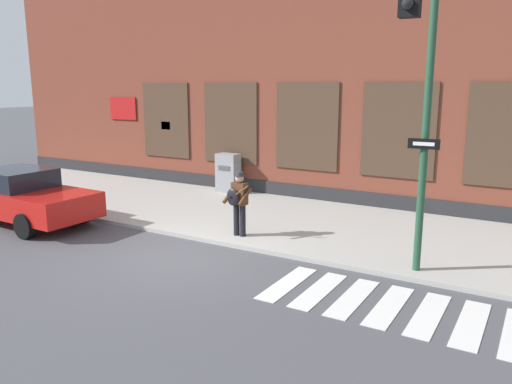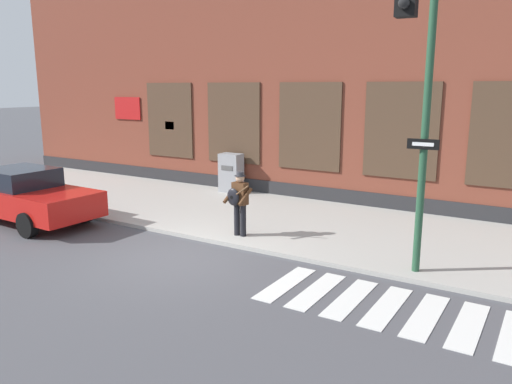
# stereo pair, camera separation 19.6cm
# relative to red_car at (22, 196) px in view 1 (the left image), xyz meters

# --- Properties ---
(ground_plane) EXTENTS (160.00, 160.00, 0.00)m
(ground_plane) POSITION_rel_red_car_xyz_m (5.67, -0.09, -0.77)
(ground_plane) COLOR #4C4C51
(sidewalk) EXTENTS (28.00, 5.43, 0.10)m
(sidewalk) POSITION_rel_red_car_xyz_m (5.67, 3.85, -0.72)
(sidewalk) COLOR #ADAAA3
(sidewalk) RESTS_ON ground
(building_backdrop) EXTENTS (28.00, 4.06, 7.64)m
(building_backdrop) POSITION_rel_red_car_xyz_m (5.67, 8.56, 3.04)
(building_backdrop) COLOR brown
(building_backdrop) RESTS_ON ground
(crosswalk) EXTENTS (5.78, 1.90, 0.01)m
(crosswalk) POSITION_rel_red_car_xyz_m (11.12, -0.16, -0.76)
(crosswalk) COLOR silver
(crosswalk) RESTS_ON ground
(red_car) EXTENTS (4.64, 2.06, 1.53)m
(red_car) POSITION_rel_red_car_xyz_m (0.00, 0.00, 0.00)
(red_car) COLOR red
(red_car) RESTS_ON ground
(busker) EXTENTS (0.71, 0.55, 1.63)m
(busker) POSITION_rel_red_car_xyz_m (6.07, 1.77, 0.26)
(busker) COLOR black
(busker) RESTS_ON sidewalk
(traffic_light) EXTENTS (0.60, 2.50, 5.56)m
(traffic_light) POSITION_rel_red_car_xyz_m (10.53, 0.74, 3.12)
(traffic_light) COLOR #234C33
(traffic_light) RESTS_ON sidewalk
(utility_box) EXTENTS (0.79, 0.52, 1.37)m
(utility_box) POSITION_rel_red_car_xyz_m (2.85, 6.12, 0.02)
(utility_box) COLOR gray
(utility_box) RESTS_ON sidewalk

